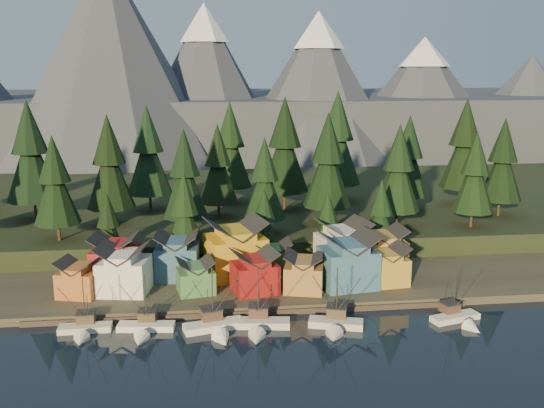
{
  "coord_description": "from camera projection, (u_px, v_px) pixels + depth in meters",
  "views": [
    {
      "loc": [
        -8.53,
        -86.43,
        43.5
      ],
      "look_at": [
        5.5,
        30.0,
        17.06
      ],
      "focal_mm": 40.0,
      "sensor_mm": 36.0,
      "label": 1
    }
  ],
  "objects": [
    {
      "name": "tree_hill_1",
      "position": [
        31.0,
        155.0,
        149.35
      ],
      "size": [
        12.95,
        12.95,
        30.17
      ],
      "color": "#332319",
      "rests_on": "hillside"
    },
    {
      "name": "boat_0",
      "position": [
        84.0,
        322.0,
        101.0
      ],
      "size": [
        8.99,
        9.77,
        10.4
      ],
      "rotation": [
        0.0,
        0.0,
        0.02
      ],
      "color": "beige",
      "rests_on": "ground"
    },
    {
      "name": "tree_hill_2",
      "position": [
        55.0,
        183.0,
        131.94
      ],
      "size": [
        10.1,
        10.1,
        23.52
      ],
      "color": "#332319",
      "rests_on": "hillside"
    },
    {
      "name": "tree_hill_5",
      "position": [
        185.0,
        177.0,
        137.04
      ],
      "size": [
        10.48,
        10.48,
        24.42
      ],
      "color": "#332319",
      "rests_on": "hillside"
    },
    {
      "name": "house_front_1",
      "position": [
        124.0,
        267.0,
        114.95
      ],
      "size": [
        10.43,
        10.13,
        9.42
      ],
      "rotation": [
        0.0,
        0.0,
        -0.17
      ],
      "color": "white",
      "rests_on": "shore_strip"
    },
    {
      "name": "tree_shore_4",
      "position": [
        381.0,
        216.0,
        134.11
      ],
      "size": [
        7.85,
        7.85,
        18.28
      ],
      "color": "#332319",
      "rests_on": "shore_strip"
    },
    {
      "name": "tree_hill_8",
      "position": [
        285.0,
        148.0,
        160.67
      ],
      "size": [
        13.01,
        13.01,
        30.31
      ],
      "color": "#332319",
      "rests_on": "hillside"
    },
    {
      "name": "tree_shore_2",
      "position": [
        264.0,
        222.0,
        131.21
      ],
      "size": [
        7.36,
        7.36,
        17.14
      ],
      "color": "#332319",
      "rests_on": "shore_strip"
    },
    {
      "name": "house_front_4",
      "position": [
        304.0,
        271.0,
        116.24
      ],
      "size": [
        8.97,
        9.39,
        7.48
      ],
      "rotation": [
        0.0,
        0.0,
        -0.24
      ],
      "color": "olive",
      "rests_on": "shore_strip"
    },
    {
      "name": "shore_strip",
      "position": [
        242.0,
        267.0,
        132.85
      ],
      "size": [
        400.0,
        50.0,
        1.5
      ],
      "primitive_type": "cube",
      "color": "#343026",
      "rests_on": "ground"
    },
    {
      "name": "boat_2",
      "position": [
        216.0,
        320.0,
        101.55
      ],
      "size": [
        10.99,
        11.53,
        11.87
      ],
      "rotation": [
        0.0,
        0.0,
        0.24
      ],
      "color": "white",
      "rests_on": "ground"
    },
    {
      "name": "tree_shore_1",
      "position": [
        185.0,
        215.0,
        128.8
      ],
      "size": [
        8.88,
        8.88,
        20.69
      ],
      "color": "#332319",
      "rests_on": "shore_strip"
    },
    {
      "name": "dock",
      "position": [
        251.0,
        310.0,
        110.14
      ],
      "size": [
        80.0,
        4.0,
        1.0
      ],
      "primitive_type": "cube",
      "color": "#42362F",
      "rests_on": "ground"
    },
    {
      "name": "house_back_3",
      "position": [
        272.0,
        258.0,
        123.87
      ],
      "size": [
        7.5,
        6.67,
        7.62
      ],
      "rotation": [
        0.0,
        0.0,
        -0.0
      ],
      "color": "#3E723F",
      "rests_on": "shore_strip"
    },
    {
      "name": "tree_hill_7",
      "position": [
        265.0,
        181.0,
        137.44
      ],
      "size": [
        9.65,
        9.65,
        22.48
      ],
      "color": "#332319",
      "rests_on": "hillside"
    },
    {
      "name": "boat_1",
      "position": [
        144.0,
        322.0,
        101.5
      ],
      "size": [
        10.05,
        10.77,
        10.54
      ],
      "rotation": [
        0.0,
        0.0,
        -0.11
      ],
      "color": "white",
      "rests_on": "ground"
    },
    {
      "name": "tree_hill_3",
      "position": [
        109.0,
        165.0,
        144.31
      ],
      "size": [
        11.6,
        11.6,
        27.03
      ],
      "color": "#332319",
      "rests_on": "hillside"
    },
    {
      "name": "house_back_2",
      "position": [
        235.0,
        247.0,
        123.74
      ],
      "size": [
        13.38,
        12.7,
        11.96
      ],
      "rotation": [
        0.0,
        0.0,
        0.24
      ],
      "color": "gold",
      "rests_on": "shore_strip"
    },
    {
      "name": "house_front_0",
      "position": [
        79.0,
        277.0,
        113.56
      ],
      "size": [
        8.55,
        8.27,
        7.08
      ],
      "rotation": [
        0.0,
        0.0,
        -0.26
      ],
      "color": "#A75C2B",
      "rests_on": "shore_strip"
    },
    {
      "name": "house_front_3",
      "position": [
        255.0,
        270.0,
        115.36
      ],
      "size": [
        9.52,
        9.23,
        8.14
      ],
      "rotation": [
        0.0,
        0.0,
        0.23
      ],
      "color": "maroon",
      "rests_on": "shore_strip"
    },
    {
      "name": "tree_hill_4",
      "position": [
        148.0,
        153.0,
        159.62
      ],
      "size": [
        12.16,
        12.16,
        28.32
      ],
      "color": "#332319",
      "rests_on": "hillside"
    },
    {
      "name": "tree_hill_12",
      "position": [
        408.0,
        159.0,
        159.16
      ],
      "size": [
        11.02,
        11.02,
        25.66
      ],
      "color": "#332319",
      "rests_on": "hillside"
    },
    {
      "name": "tree_hill_14",
      "position": [
        464.0,
        147.0,
        166.59
      ],
      "size": [
        12.73,
        12.73,
        29.66
      ],
      "color": "#332319",
      "rests_on": "hillside"
    },
    {
      "name": "boat_3",
      "position": [
        258.0,
        318.0,
        102.52
      ],
      "size": [
        11.46,
        12.22,
        11.69
      ],
      "rotation": [
        0.0,
        0.0,
        -0.14
      ],
      "color": "beige",
      "rests_on": "ground"
    },
    {
      "name": "house_back_4",
      "position": [
        343.0,
        245.0,
        127.31
      ],
      "size": [
        11.76,
        11.46,
        10.78
      ],
      "rotation": [
        0.0,
        0.0,
        0.23
      ],
      "color": "beige",
      "rests_on": "shore_strip"
    },
    {
      "name": "house_back_5",
      "position": [
        383.0,
        248.0,
        126.92
      ],
      "size": [
        8.66,
        8.77,
        9.6
      ],
      "rotation": [
        0.0,
        0.0,
        0.01
      ],
      "color": "#A4793A",
      "rests_on": "shore_strip"
    },
    {
      "name": "mountain_ridge",
      "position": [
        207.0,
        104.0,
        294.91
      ],
      "size": [
        560.0,
        190.0,
        90.0
      ],
      "color": "#484C5C",
      "rests_on": "ground"
    },
    {
      "name": "boat_4",
      "position": [
        336.0,
        316.0,
        102.65
      ],
      "size": [
        10.01,
        10.56,
        11.7
      ],
      "rotation": [
        0.0,
        0.0,
        -0.29
      ],
      "color": "beige",
      "rests_on": "ground"
    },
    {
      "name": "ground",
      "position": [
        260.0,
        354.0,
        94.27
      ],
      "size": [
        500.0,
        500.0,
        0.0
      ],
      "primitive_type": "plane",
      "color": "black",
      "rests_on": "ground"
    },
    {
      "name": "hillside",
      "position": [
        230.0,
        207.0,
        180.78
      ],
      "size": [
        420.0,
        100.0,
        6.0
      ],
      "primitive_type": "cube",
      "color": "black",
      "rests_on": "ground"
    },
    {
      "name": "boat_6",
      "position": [
        459.0,
        312.0,
        105.42
      ],
      "size": [
        9.58,
        10.01,
        10.21
      ],
      "rotation": [
        0.0,
        0.0,
        0.27
      ],
      "color": "silver",
      "rests_on": "ground"
    },
    {
      "name": "house_front_6",
      "position": [
        385.0,
        263.0,
        119.82
      ],
      "size": [
        8.75,
        8.37,
        7.96
      ],
      "rotation": [
        0.0,
        0.0,
        0.11
      ],
      "color": "#B8902F",
      "rests_on": "shore_strip"
    },
    {
      "name": "house_front_5",
      "position": [
        348.0,
        259.0,
        117.95
      ],
      "size": [
        11.49,
        10.7,
        10.74
      ],
      "rotation": [
        0.0,
        0.0,
        0.15
      ],
      "color": "#376684",
      "rests_on": "shore_strip"
    },
    {
      "name": "tree_hill_6",
      "position": [
        218.0,
        167.0,
        152.54
      ],
      "size": [
        10.34,
        10.34,
        24.08
      ],
      "color": "#332319",
      "rests_on": "hillside"
    },
    {
      "name": "tree_hill_17",
      "position": [
        502.0,
        163.0,
        154.02
      ],
      "size": [
        10.88,
        10.88,
        25.33
      ],
      "color": "#332319",
      "rests_on": "hillside"
    },
    {
      "name": "house_back_0",
      "position": [
        115.0,
        257.0,
        120.8
      ],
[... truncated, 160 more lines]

